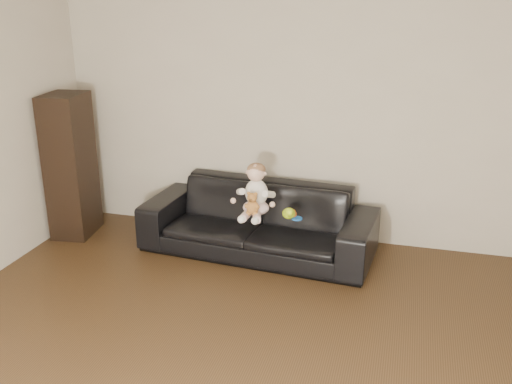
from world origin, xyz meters
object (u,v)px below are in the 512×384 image
(toy_rattle, at_px, (293,214))
(baby, at_px, (256,193))
(teddy_bear, at_px, (252,204))
(sofa, at_px, (258,220))
(toy_green, at_px, (289,213))
(cabinet, at_px, (71,166))
(toy_blue_disc, at_px, (297,218))

(toy_rattle, bearing_deg, baby, -176.40)
(teddy_bear, bearing_deg, baby, 101.06)
(sofa, distance_m, baby, 0.34)
(toy_green, height_order, toy_rattle, toy_green)
(teddy_bear, height_order, toy_green, teddy_bear)
(cabinet, height_order, toy_green, cabinet)
(sofa, xyz_separation_m, toy_blue_disc, (0.40, -0.12, 0.11))
(teddy_bear, bearing_deg, toy_blue_disc, 28.15)
(teddy_bear, distance_m, toy_green, 0.36)
(cabinet, distance_m, toy_green, 2.28)
(teddy_bear, xyz_separation_m, toy_green, (0.31, 0.14, -0.12))
(teddy_bear, relative_size, toy_rattle, 3.05)
(baby, xyz_separation_m, teddy_bear, (0.01, -0.15, -0.05))
(cabinet, bearing_deg, teddy_bear, -12.92)
(cabinet, bearing_deg, toy_rattle, -7.78)
(baby, bearing_deg, teddy_bear, -93.14)
(teddy_bear, relative_size, toy_green, 1.49)
(toy_rattle, bearing_deg, sofa, 164.83)
(cabinet, height_order, toy_rattle, cabinet)
(sofa, bearing_deg, toy_rattle, -10.38)
(baby, distance_m, toy_green, 0.36)
(baby, bearing_deg, toy_blue_disc, -7.55)
(sofa, height_order, toy_green, sofa)
(sofa, relative_size, cabinet, 1.51)
(cabinet, distance_m, baby, 1.95)
(toy_rattle, xyz_separation_m, toy_blue_disc, (0.04, -0.03, -0.03))
(toy_green, bearing_deg, teddy_bear, -154.71)
(baby, distance_m, toy_rattle, 0.40)
(cabinet, bearing_deg, toy_green, -8.49)
(teddy_bear, distance_m, toy_rattle, 0.40)
(baby, height_order, toy_rattle, baby)
(toy_rattle, bearing_deg, toy_green, -141.07)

